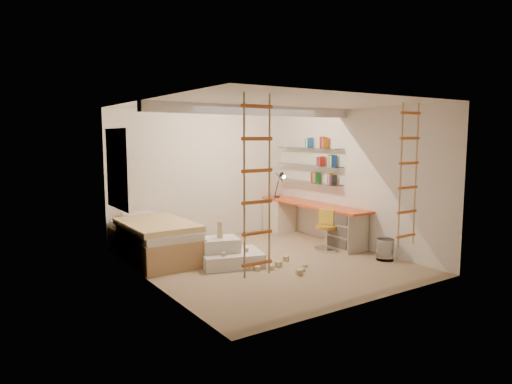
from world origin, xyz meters
TOP-DOWN VIEW (x-y plane):
  - floor at (0.00, 0.00)m, footprint 4.50×4.50m
  - ceiling_beam at (0.00, 0.30)m, footprint 4.00×0.18m
  - window_frame at (-1.97, 1.50)m, footprint 0.06×1.15m
  - window_blind at (-1.93, 1.50)m, footprint 0.02×1.00m
  - rope_ladder_left at (-1.35, -1.75)m, footprint 0.41×0.04m
  - rope_ladder_right at (1.35, -1.75)m, footprint 0.41×0.04m
  - waste_bin at (1.75, -1.03)m, footprint 0.29×0.29m
  - desk at (1.72, 0.86)m, footprint 0.56×2.80m
  - shelves at (1.87, 1.13)m, footprint 0.25×1.80m
  - bed at (-1.48, 1.23)m, footprint 1.02×2.00m
  - task_lamp at (1.67, 1.82)m, footprint 0.14×0.36m
  - swivel_chair at (1.37, 0.02)m, footprint 0.57×0.57m
  - play_platform at (-0.60, 0.22)m, footprint 1.15×1.00m
  - toy_blocks at (-0.24, -0.21)m, footprint 1.21×1.31m
  - books at (1.87, 1.13)m, footprint 0.14×0.64m

SIDE VIEW (x-z plane):
  - floor at x=0.00m, z-range 0.00..0.00m
  - play_platform at x=-0.60m, z-range -0.05..0.39m
  - waste_bin at x=1.75m, z-range 0.00..0.37m
  - toy_blocks at x=-0.24m, z-range -0.16..0.55m
  - swivel_chair at x=1.37m, z-range -0.10..0.66m
  - bed at x=-1.48m, z-range -0.02..0.67m
  - desk at x=1.72m, z-range 0.03..0.78m
  - task_lamp at x=1.67m, z-range 0.85..1.42m
  - shelves at x=1.87m, z-range 1.14..1.86m
  - rope_ladder_left at x=-1.35m, z-range 0.45..2.58m
  - rope_ladder_right at x=1.35m, z-range 0.45..2.58m
  - window_frame at x=-1.97m, z-range 0.88..2.23m
  - window_blind at x=-1.93m, z-range 0.95..2.15m
  - books at x=1.87m, z-range 1.14..2.06m
  - ceiling_beam at x=0.00m, z-range 2.44..2.60m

